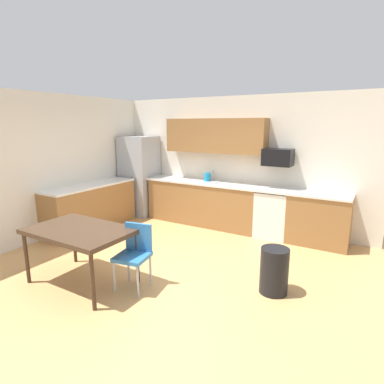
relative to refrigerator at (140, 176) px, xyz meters
The scene contains 18 objects.
ground_plane 3.25m from the refrigerator, 45.52° to the right, with size 12.00×12.00×0.00m, color tan.
wall_back 2.26m from the refrigerator, 11.16° to the left, with size 5.80×0.10×2.70m, color silver.
wall_left 2.31m from the refrigerator, 101.95° to the right, with size 0.10×5.80×2.70m, color silver.
cabinet_run_back 1.75m from the refrigerator, ahead, with size 2.50×0.60×0.90m, color olive.
cabinet_run_back_right 4.08m from the refrigerator, ahead, with size 1.05×0.60×0.90m, color olive.
cabinet_run_left 1.50m from the refrigerator, 94.83° to the right, with size 0.60×2.00×0.90m, color olive.
countertop_back 2.18m from the refrigerator, ahead, with size 4.80×0.64×0.04m, color silver.
countertop_left 1.43m from the refrigerator, 94.83° to the right, with size 0.64×2.00×0.04m, color silver.
upper_cabinets_back 2.13m from the refrigerator, ahead, with size 2.20×0.34×0.70m, color olive.
refrigerator is the anchor object (origin of this frame).
oven_range 3.27m from the refrigerator, ahead, with size 0.60×0.60×0.91m.
microwave 3.29m from the refrigerator, ahead, with size 0.54×0.36×0.32m, color black.
sink_basin 1.83m from the refrigerator, ahead, with size 0.48×0.40×0.14m, color #A5A8AD.
sink_faucet 1.85m from the refrigerator, ahead, with size 0.02×0.02×0.24m, color #B2B5BA.
dining_table 3.44m from the refrigerator, 63.34° to the right, with size 1.40×0.90×0.77m.
chair_near_table 3.59m from the refrigerator, 51.26° to the right, with size 0.47×0.47×0.85m.
trash_bin 4.39m from the refrigerator, 27.32° to the right, with size 0.36×0.36×0.60m, color black.
kettle 1.77m from the refrigerator, ahead, with size 0.14×0.14×0.20m, color #198CBF.
Camera 1 is at (2.67, -3.50, 2.13)m, focal length 29.32 mm.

